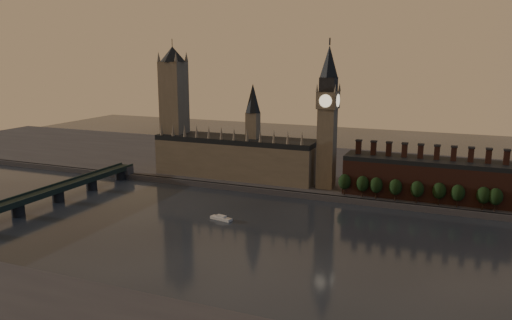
{
  "coord_description": "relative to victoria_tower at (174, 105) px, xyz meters",
  "views": [
    {
      "loc": [
        98.12,
        -237.16,
        99.51
      ],
      "look_at": [
        -22.61,
        55.0,
        32.66
      ],
      "focal_mm": 35.0,
      "sensor_mm": 36.0,
      "label": 1
    }
  ],
  "objects": [
    {
      "name": "palace_of_westminster",
      "position": [
        55.59,
        -0.09,
        -37.46
      ],
      "size": [
        130.0,
        30.3,
        74.0
      ],
      "color": "#756753",
      "rests_on": "north_bank"
    },
    {
      "name": "big_ben",
      "position": [
        130.0,
        -5.0,
        -2.26
      ],
      "size": [
        15.0,
        15.0,
        107.0
      ],
      "color": "#756753",
      "rests_on": "north_bank"
    },
    {
      "name": "embankment_tree_3",
      "position": [
        181.58,
        -21.21,
        -45.62
      ],
      "size": [
        8.6,
        8.6,
        14.88
      ],
      "color": "black",
      "rests_on": "north_bank"
    },
    {
      "name": "ground",
      "position": [
        120.0,
        -115.0,
        -59.09
      ],
      "size": [
        900.0,
        900.0,
        0.0
      ],
      "primitive_type": "plane",
      "color": "black",
      "rests_on": "ground"
    },
    {
      "name": "embankment_tree_2",
      "position": [
        168.97,
        -21.01,
        -45.62
      ],
      "size": [
        8.6,
        8.6,
        14.88
      ],
      "color": "black",
      "rests_on": "north_bank"
    },
    {
      "name": "river_boat",
      "position": [
        86.56,
        -89.98,
        -57.99
      ],
      "size": [
        14.92,
        6.88,
        2.88
      ],
      "rotation": [
        0.0,
        0.0,
        -0.2
      ],
      "color": "silver",
      "rests_on": "ground"
    },
    {
      "name": "north_bank",
      "position": [
        120.0,
        63.04,
        -57.09
      ],
      "size": [
        900.0,
        182.0,
        4.0
      ],
      "color": "#45454A",
      "rests_on": "ground"
    },
    {
      "name": "embankment_tree_7",
      "position": [
        235.1,
        -20.33,
        -45.62
      ],
      "size": [
        8.6,
        8.6,
        14.88
      ],
      "color": "black",
      "rests_on": "north_bank"
    },
    {
      "name": "embankment_tree_0",
      "position": [
        147.2,
        -19.89,
        -45.62
      ],
      "size": [
        8.6,
        8.6,
        14.88
      ],
      "color": "black",
      "rests_on": "north_bank"
    },
    {
      "name": "westminster_bridge",
      "position": [
        -35.0,
        -117.7,
        -51.65
      ],
      "size": [
        14.0,
        200.0,
        11.55
      ],
      "color": "black",
      "rests_on": "ground"
    },
    {
      "name": "embankment_tree_5",
      "position": [
        208.9,
        -19.84,
        -45.62
      ],
      "size": [
        8.6,
        8.6,
        14.88
      ],
      "color": "black",
      "rests_on": "north_bank"
    },
    {
      "name": "victoria_tower",
      "position": [
        0.0,
        0.0,
        0.0
      ],
      "size": [
        24.0,
        24.0,
        108.0
      ],
      "color": "#756753",
      "rests_on": "north_bank"
    },
    {
      "name": "embankment_tree_6",
      "position": [
        220.15,
        -20.64,
        -45.62
      ],
      "size": [
        8.6,
        8.6,
        14.88
      ],
      "color": "black",
      "rests_on": "north_bank"
    },
    {
      "name": "embankment_tree_4",
      "position": [
        195.37,
        -20.99,
        -45.62
      ],
      "size": [
        8.6,
        8.6,
        14.88
      ],
      "color": "black",
      "rests_on": "north_bank"
    },
    {
      "name": "chimney_block",
      "position": [
        200.0,
        -5.0,
        -41.27
      ],
      "size": [
        110.0,
        25.0,
        37.0
      ],
      "color": "#4E281E",
      "rests_on": "north_bank"
    },
    {
      "name": "embankment_tree_1",
      "position": [
        159.69,
        -20.43,
        -45.62
      ],
      "size": [
        8.6,
        8.6,
        14.88
      ],
      "color": "black",
      "rests_on": "north_bank"
    },
    {
      "name": "embankment_tree_8",
      "position": [
        241.89,
        -20.9,
        -45.62
      ],
      "size": [
        8.6,
        8.6,
        14.88
      ],
      "color": "black",
      "rests_on": "north_bank"
    }
  ]
}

